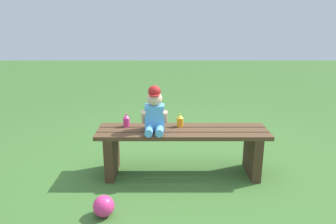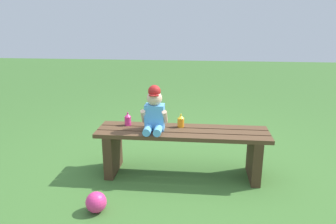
{
  "view_description": "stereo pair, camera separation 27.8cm",
  "coord_description": "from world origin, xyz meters",
  "px_view_note": "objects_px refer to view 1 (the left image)",
  "views": [
    {
      "loc": [
        -0.13,
        -2.72,
        1.41
      ],
      "look_at": [
        -0.12,
        -0.05,
        0.61
      ],
      "focal_mm": 34.43,
      "sensor_mm": 36.0,
      "label": 1
    },
    {
      "loc": [
        0.15,
        -2.7,
        1.41
      ],
      "look_at": [
        -0.12,
        -0.05,
        0.61
      ],
      "focal_mm": 34.43,
      "sensor_mm": 36.0,
      "label": 2
    }
  ],
  "objects_px": {
    "child_figure": "(154,111)",
    "toy_ball": "(103,206)",
    "sippy_cup_left": "(126,121)",
    "sippy_cup_right": "(179,120)",
    "park_bench": "(182,144)"
  },
  "relations": [
    {
      "from": "child_figure",
      "to": "park_bench",
      "type": "bearing_deg",
      "value": 3.81
    },
    {
      "from": "sippy_cup_left",
      "to": "toy_ball",
      "type": "relative_size",
      "value": 0.79
    },
    {
      "from": "child_figure",
      "to": "toy_ball",
      "type": "distance_m",
      "value": 0.91
    },
    {
      "from": "child_figure",
      "to": "sippy_cup_right",
      "type": "xyz_separation_m",
      "value": [
        0.23,
        0.1,
        -0.12
      ]
    },
    {
      "from": "park_bench",
      "to": "sippy_cup_left",
      "type": "xyz_separation_m",
      "value": [
        -0.51,
        0.09,
        0.2
      ]
    },
    {
      "from": "park_bench",
      "to": "sippy_cup_right",
      "type": "relative_size",
      "value": 12.33
    },
    {
      "from": "child_figure",
      "to": "sippy_cup_right",
      "type": "bearing_deg",
      "value": 24.26
    },
    {
      "from": "park_bench",
      "to": "child_figure",
      "type": "height_order",
      "value": "child_figure"
    },
    {
      "from": "sippy_cup_right",
      "to": "child_figure",
      "type": "bearing_deg",
      "value": -155.74
    },
    {
      "from": "sippy_cup_left",
      "to": "sippy_cup_right",
      "type": "distance_m",
      "value": 0.49
    },
    {
      "from": "sippy_cup_left",
      "to": "toy_ball",
      "type": "bearing_deg",
      "value": -96.65
    },
    {
      "from": "child_figure",
      "to": "sippy_cup_right",
      "type": "relative_size",
      "value": 3.26
    },
    {
      "from": "child_figure",
      "to": "sippy_cup_left",
      "type": "height_order",
      "value": "child_figure"
    },
    {
      "from": "child_figure",
      "to": "toy_ball",
      "type": "xyz_separation_m",
      "value": [
        -0.35,
        -0.65,
        -0.53
      ]
    },
    {
      "from": "sippy_cup_left",
      "to": "child_figure",
      "type": "bearing_deg",
      "value": -21.18
    }
  ]
}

